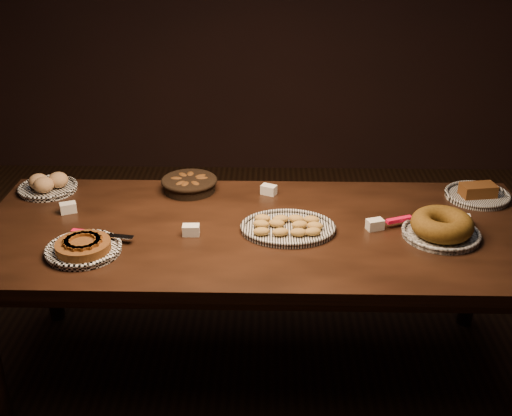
{
  "coord_description": "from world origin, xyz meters",
  "views": [
    {
      "loc": [
        0.04,
        -2.42,
        2.03
      ],
      "look_at": [
        -0.01,
        0.05,
        0.82
      ],
      "focal_mm": 45.0,
      "sensor_mm": 36.0,
      "label": 1
    }
  ],
  "objects_px": {
    "apple_tart_plate": "(83,247)",
    "madeleine_platter": "(288,227)",
    "buffet_table": "(259,243)",
    "bundt_cake_plate": "(441,227)"
  },
  "relations": [
    {
      "from": "bundt_cake_plate",
      "to": "buffet_table",
      "type": "bearing_deg",
      "value": 162.8
    },
    {
      "from": "apple_tart_plate",
      "to": "bundt_cake_plate",
      "type": "xyz_separation_m",
      "value": [
        1.45,
        0.17,
        0.02
      ]
    },
    {
      "from": "apple_tart_plate",
      "to": "madeleine_platter",
      "type": "xyz_separation_m",
      "value": [
        0.82,
        0.2,
        -0.0
      ]
    },
    {
      "from": "madeleine_platter",
      "to": "bundt_cake_plate",
      "type": "xyz_separation_m",
      "value": [
        0.63,
        -0.03,
        0.02
      ]
    },
    {
      "from": "madeleine_platter",
      "to": "bundt_cake_plate",
      "type": "relative_size",
      "value": 1.05
    },
    {
      "from": "bundt_cake_plate",
      "to": "apple_tart_plate",
      "type": "bearing_deg",
      "value": 173.69
    },
    {
      "from": "buffet_table",
      "to": "bundt_cake_plate",
      "type": "relative_size",
      "value": 6.31
    },
    {
      "from": "apple_tart_plate",
      "to": "buffet_table",
      "type": "bearing_deg",
      "value": 42.69
    },
    {
      "from": "buffet_table",
      "to": "apple_tart_plate",
      "type": "bearing_deg",
      "value": -162.09
    },
    {
      "from": "buffet_table",
      "to": "bundt_cake_plate",
      "type": "height_order",
      "value": "bundt_cake_plate"
    }
  ]
}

